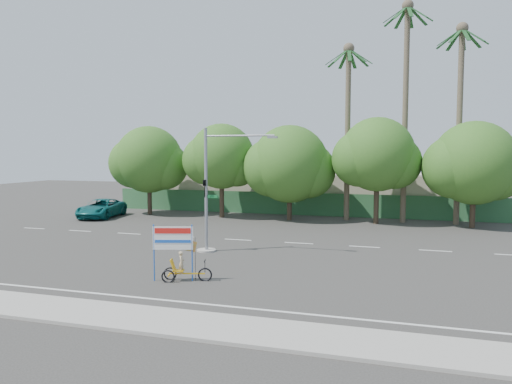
% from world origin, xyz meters
% --- Properties ---
extents(ground, '(120.00, 120.00, 0.00)m').
position_xyz_m(ground, '(0.00, 0.00, 0.00)').
color(ground, '#33302D').
rests_on(ground, ground).
extents(sidewalk_near, '(50.00, 2.40, 0.12)m').
position_xyz_m(sidewalk_near, '(0.00, -7.50, 0.06)').
color(sidewalk_near, gray).
rests_on(sidewalk_near, ground).
extents(fence, '(38.00, 0.08, 2.00)m').
position_xyz_m(fence, '(0.00, 21.50, 1.00)').
color(fence, '#336B3D').
rests_on(fence, ground).
extents(building_left, '(12.00, 8.00, 4.00)m').
position_xyz_m(building_left, '(-10.00, 26.00, 2.00)').
color(building_left, '#C1B099').
rests_on(building_left, ground).
extents(building_right, '(14.00, 8.00, 3.60)m').
position_xyz_m(building_right, '(8.00, 26.00, 1.80)').
color(building_right, '#C1B099').
rests_on(building_right, ground).
extents(tree_far_left, '(7.14, 6.00, 7.96)m').
position_xyz_m(tree_far_left, '(-14.05, 18.00, 4.76)').
color(tree_far_left, '#473828').
rests_on(tree_far_left, ground).
extents(tree_left, '(6.66, 5.60, 8.07)m').
position_xyz_m(tree_left, '(-7.05, 18.00, 5.06)').
color(tree_left, '#473828').
rests_on(tree_left, ground).
extents(tree_center, '(7.62, 6.40, 7.85)m').
position_xyz_m(tree_center, '(-1.05, 18.00, 4.47)').
color(tree_center, '#473828').
rests_on(tree_center, ground).
extents(tree_right, '(6.90, 5.80, 8.36)m').
position_xyz_m(tree_right, '(5.95, 18.00, 5.24)').
color(tree_right, '#473828').
rests_on(tree_right, ground).
extents(tree_far_right, '(7.38, 6.20, 7.94)m').
position_xyz_m(tree_far_right, '(12.95, 18.00, 4.64)').
color(tree_far_right, '#473828').
rests_on(tree_far_right, ground).
extents(palm_tall, '(3.73, 3.79, 17.45)m').
position_xyz_m(palm_tall, '(8.00, 19.50, 10.46)').
color(palm_tall, '#70604C').
rests_on(palm_tall, ground).
extents(palm_mid, '(3.73, 3.79, 15.45)m').
position_xyz_m(palm_mid, '(12.00, 19.50, 9.40)').
color(palm_mid, '#70604C').
rests_on(palm_mid, ground).
extents(palm_short, '(3.73, 3.79, 14.45)m').
position_xyz_m(palm_short, '(3.50, 19.50, 8.86)').
color(palm_short, '#70604C').
rests_on(palm_short, ground).
extents(traffic_signal, '(4.72, 1.10, 7.00)m').
position_xyz_m(traffic_signal, '(-2.20, 3.98, 2.92)').
color(traffic_signal, gray).
rests_on(traffic_signal, ground).
extents(trike_billboard, '(2.50, 1.02, 2.55)m').
position_xyz_m(trike_billboard, '(-1.08, -2.44, 1.03)').
color(trike_billboard, black).
rests_on(trike_billboard, ground).
extents(pickup_truck, '(3.50, 6.02, 1.58)m').
position_xyz_m(pickup_truck, '(-16.90, 14.80, 0.79)').
color(pickup_truck, '#0D5E5E').
rests_on(pickup_truck, ground).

